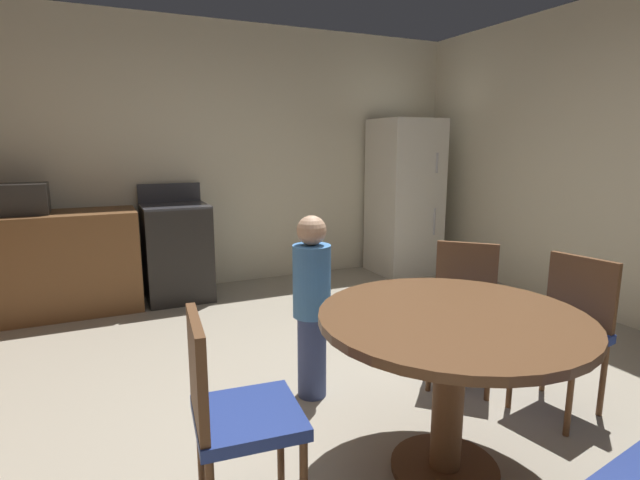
% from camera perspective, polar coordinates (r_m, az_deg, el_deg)
% --- Properties ---
extents(ground_plane, '(14.00, 14.00, 0.00)m').
position_cam_1_polar(ground_plane, '(2.82, 4.91, -20.65)').
color(ground_plane, '#A89E89').
extents(wall_back, '(5.77, 0.12, 2.70)m').
position_cam_1_polar(wall_back, '(5.30, -11.82, 9.44)').
color(wall_back, beige).
rests_on(wall_back, ground).
extents(kitchen_counter, '(1.71, 0.60, 0.90)m').
position_cam_1_polar(kitchen_counter, '(4.90, -30.35, -2.61)').
color(kitchen_counter, brown).
rests_on(kitchen_counter, ground).
extents(oven_range, '(0.60, 0.60, 1.10)m').
position_cam_1_polar(oven_range, '(4.92, -16.32, -1.26)').
color(oven_range, black).
rests_on(oven_range, ground).
extents(refrigerator, '(0.68, 0.68, 1.76)m').
position_cam_1_polar(refrigerator, '(5.76, 9.78, 4.94)').
color(refrigerator, silver).
rests_on(refrigerator, ground).
extents(microwave, '(0.44, 0.32, 0.26)m').
position_cam_1_polar(microwave, '(4.82, -31.63, 4.07)').
color(microwave, '#2D2B28').
rests_on(microwave, kitchen_counter).
extents(dining_table, '(1.17, 1.17, 0.76)m').
position_cam_1_polar(dining_table, '(2.27, 14.98, -12.10)').
color(dining_table, brown).
rests_on(dining_table, ground).
extents(chair_east, '(0.46, 0.46, 0.87)m').
position_cam_1_polar(chair_east, '(3.07, 26.86, -8.76)').
color(chair_east, brown).
rests_on(chair_east, ground).
extents(chair_northeast, '(0.57, 0.57, 0.87)m').
position_cam_1_polar(chair_northeast, '(3.22, 16.39, -7.11)').
color(chair_northeast, brown).
rests_on(chair_northeast, ground).
extents(chair_west, '(0.44, 0.44, 0.87)m').
position_cam_1_polar(chair_west, '(1.99, -10.40, -18.67)').
color(chair_west, brown).
rests_on(chair_west, ground).
extents(person_child, '(0.27, 0.27, 1.09)m').
position_cam_1_polar(person_child, '(2.86, -0.96, -7.31)').
color(person_child, '#3D4C84').
rests_on(person_child, ground).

